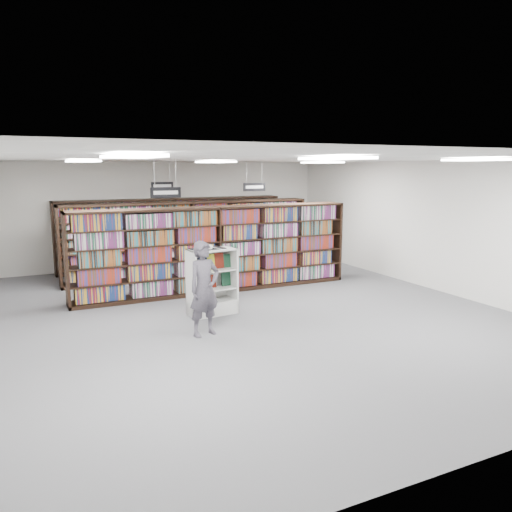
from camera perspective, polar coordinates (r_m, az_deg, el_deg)
name	(u,v)px	position (r m, az deg, el deg)	size (l,w,h in m)	color
floor	(251,312)	(10.67, -0.57, -6.40)	(12.00, 12.00, 0.00)	#525257
ceiling	(251,159)	(10.24, -0.60, 11.06)	(10.00, 12.00, 0.10)	silver
wall_back	(170,214)	(15.94, -9.75, 4.79)	(10.00, 0.10, 3.20)	silver
wall_front	(503,311)	(5.60, 26.42, -5.70)	(10.00, 0.10, 3.20)	silver
wall_right	(432,226)	(13.22, 19.50, 3.30)	(0.10, 12.00, 3.20)	silver
bookshelf_row_near	(217,249)	(12.24, -4.53, 0.75)	(7.00, 0.60, 2.10)	black
bookshelf_row_mid	(191,239)	(14.10, -7.46, 1.93)	(7.00, 0.60, 2.10)	black
bookshelf_row_far	(174,232)	(15.71, -9.39, 2.70)	(7.00, 0.60, 2.10)	black
aisle_sign_left	(166,192)	(10.67, -10.28, 7.26)	(0.65, 0.02, 0.80)	#B2B2B7
aisle_sign_right	(254,186)	(13.59, -0.19, 7.98)	(0.65, 0.02, 0.80)	#B2B2B7
aisle_sign_center	(162,185)	(14.79, -10.67, 7.98)	(0.65, 0.02, 0.80)	#B2B2B7
troffer_front_left	(132,156)	(6.42, -13.96, 11.02)	(0.60, 1.20, 0.04)	white
troffer_front_center	(336,158)	(7.62, 9.13, 10.98)	(0.60, 1.20, 0.04)	white
troffer_front_right	(480,160)	(9.64, 24.22, 10.02)	(0.60, 1.20, 0.04)	white
troffer_back_left	(83,161)	(11.36, -19.19, 10.21)	(0.60, 1.20, 0.04)	white
troffer_back_center	(215,162)	(12.08, -4.67, 10.68)	(0.60, 1.20, 0.04)	white
troffer_back_right	(322,162)	(13.44, 7.57, 10.56)	(0.60, 1.20, 0.04)	white
endcap_display	(212,292)	(10.47, -5.09, -4.09)	(1.03, 0.59, 1.38)	silver
open_book	(207,248)	(10.26, -5.63, 0.97)	(0.74, 0.51, 0.13)	black
shopper	(204,289)	(9.07, -5.93, -3.73)	(0.63, 0.42, 1.74)	#4B4751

